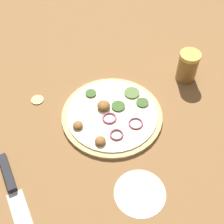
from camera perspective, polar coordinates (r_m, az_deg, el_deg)
name	(u,v)px	position (r m, az deg, el deg)	size (l,w,h in m)	color
ground_plane	(112,116)	(0.91, 0.00, -0.80)	(3.00, 3.00, 0.00)	olive
pizza	(112,115)	(0.91, -0.03, -0.52)	(0.29, 0.29, 0.03)	#D6B77A
knife	(13,190)	(0.82, -17.65, -13.43)	(0.05, 0.31, 0.02)	silver
spice_jar	(188,66)	(1.01, 13.66, 8.12)	(0.07, 0.07, 0.10)	olive
loose_cap	(37,100)	(0.98, -13.51, 2.24)	(0.04, 0.04, 0.01)	gold
flour_patch	(140,193)	(0.79, 5.12, -14.54)	(0.13, 0.13, 0.00)	white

